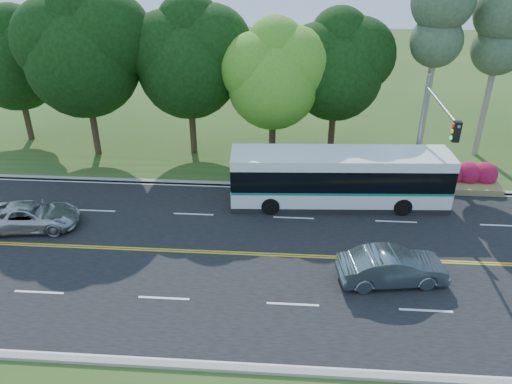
# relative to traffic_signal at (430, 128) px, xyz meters

# --- Properties ---
(ground) EXTENTS (120.00, 120.00, 0.00)m
(ground) POSITION_rel_traffic_signal_xyz_m (-6.49, -5.40, -4.67)
(ground) COLOR #2D501A
(ground) RESTS_ON ground
(road) EXTENTS (60.00, 14.00, 0.02)m
(road) POSITION_rel_traffic_signal_xyz_m (-6.49, -5.40, -4.66)
(road) COLOR black
(road) RESTS_ON ground
(curb_north) EXTENTS (60.00, 0.30, 0.15)m
(curb_north) POSITION_rel_traffic_signal_xyz_m (-6.49, 1.75, -4.60)
(curb_north) COLOR #9D988D
(curb_north) RESTS_ON ground
(curb_south) EXTENTS (60.00, 0.30, 0.15)m
(curb_south) POSITION_rel_traffic_signal_xyz_m (-6.49, -12.55, -4.60)
(curb_south) COLOR #9D988D
(curb_south) RESTS_ON ground
(grass_verge) EXTENTS (60.00, 4.00, 0.10)m
(grass_verge) POSITION_rel_traffic_signal_xyz_m (-6.49, 3.60, -4.62)
(grass_verge) COLOR #2D501A
(grass_verge) RESTS_ON ground
(lane_markings) EXTENTS (57.60, 13.82, 0.00)m
(lane_markings) POSITION_rel_traffic_signal_xyz_m (-6.59, -5.40, -4.65)
(lane_markings) COLOR gold
(lane_markings) RESTS_ON road
(tree_row) EXTENTS (44.70, 9.10, 13.84)m
(tree_row) POSITION_rel_traffic_signal_xyz_m (-11.65, 6.73, 2.06)
(tree_row) COLOR black
(tree_row) RESTS_ON ground
(bougainvillea_hedge) EXTENTS (9.50, 2.25, 1.50)m
(bougainvillea_hedge) POSITION_rel_traffic_signal_xyz_m (0.69, 2.75, -3.95)
(bougainvillea_hedge) COLOR maroon
(bougainvillea_hedge) RESTS_ON ground
(traffic_signal) EXTENTS (0.42, 6.10, 7.00)m
(traffic_signal) POSITION_rel_traffic_signal_xyz_m (0.00, 0.00, 0.00)
(traffic_signal) COLOR gray
(traffic_signal) RESTS_ON ground
(transit_bus) EXTENTS (12.13, 3.29, 3.14)m
(transit_bus) POSITION_rel_traffic_signal_xyz_m (-4.52, -0.16, -3.10)
(transit_bus) COLOR white
(transit_bus) RESTS_ON road
(sedan) EXTENTS (4.95, 2.36, 1.56)m
(sedan) POSITION_rel_traffic_signal_xyz_m (-2.65, -7.06, -3.87)
(sedan) COLOR slate
(sedan) RESTS_ON road
(suv) EXTENTS (5.13, 2.86, 1.36)m
(suv) POSITION_rel_traffic_signal_xyz_m (-20.66, -3.81, -3.97)
(suv) COLOR #B1B2B5
(suv) RESTS_ON road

